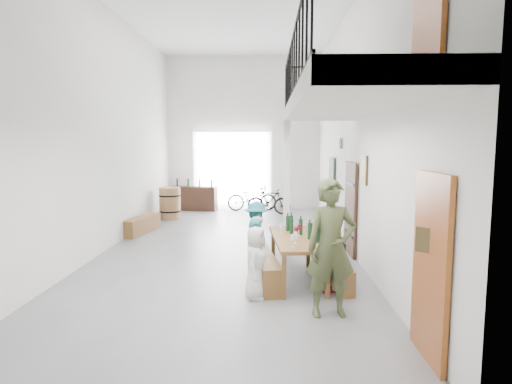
{
  "coord_description": "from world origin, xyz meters",
  "views": [
    {
      "loc": [
        0.91,
        -9.54,
        2.42
      ],
      "look_at": [
        0.65,
        -0.5,
        1.37
      ],
      "focal_mm": 30.0,
      "sensor_mm": 36.0,
      "label": 1
    }
  ],
  "objects_px": {
    "tasting_table": "(298,242)",
    "oak_barrel": "(170,203)",
    "host_standing": "(331,248)",
    "serving_counter": "(194,198)",
    "bicycle_near": "(252,198)",
    "side_bench": "(142,225)",
    "bench_inner": "(264,266)"
  },
  "relations": [
    {
      "from": "side_bench",
      "to": "bicycle_near",
      "type": "height_order",
      "value": "bicycle_near"
    },
    {
      "from": "bicycle_near",
      "to": "serving_counter",
      "type": "bearing_deg",
      "value": 80.44
    },
    {
      "from": "bicycle_near",
      "to": "host_standing",
      "type": "bearing_deg",
      "value": -179.31
    },
    {
      "from": "tasting_table",
      "to": "oak_barrel",
      "type": "height_order",
      "value": "oak_barrel"
    },
    {
      "from": "bench_inner",
      "to": "oak_barrel",
      "type": "relative_size",
      "value": 2.03
    },
    {
      "from": "tasting_table",
      "to": "bicycle_near",
      "type": "height_order",
      "value": "bicycle_near"
    },
    {
      "from": "bench_inner",
      "to": "oak_barrel",
      "type": "xyz_separation_m",
      "value": [
        -3.06,
        6.03,
        0.27
      ]
    },
    {
      "from": "oak_barrel",
      "to": "tasting_table",
      "type": "bearing_deg",
      "value": -59.16
    },
    {
      "from": "oak_barrel",
      "to": "bicycle_near",
      "type": "bearing_deg",
      "value": 34.21
    },
    {
      "from": "serving_counter",
      "to": "bicycle_near",
      "type": "xyz_separation_m",
      "value": [
        2.08,
        -0.05,
        0.03
      ]
    },
    {
      "from": "side_bench",
      "to": "bicycle_near",
      "type": "relative_size",
      "value": 0.9
    },
    {
      "from": "serving_counter",
      "to": "bicycle_near",
      "type": "height_order",
      "value": "bicycle_near"
    },
    {
      "from": "bench_inner",
      "to": "bicycle_near",
      "type": "height_order",
      "value": "bicycle_near"
    },
    {
      "from": "oak_barrel",
      "to": "bench_inner",
      "type": "bearing_deg",
      "value": -63.1
    },
    {
      "from": "side_bench",
      "to": "oak_barrel",
      "type": "distance_m",
      "value": 2.19
    },
    {
      "from": "oak_barrel",
      "to": "host_standing",
      "type": "distance_m",
      "value": 8.58
    },
    {
      "from": "bicycle_near",
      "to": "oak_barrel",
      "type": "bearing_deg",
      "value": 116.02
    },
    {
      "from": "bicycle_near",
      "to": "side_bench",
      "type": "bearing_deg",
      "value": 135.79
    },
    {
      "from": "oak_barrel",
      "to": "host_standing",
      "type": "xyz_separation_m",
      "value": [
        4.01,
        -7.58,
        0.46
      ]
    },
    {
      "from": "side_bench",
      "to": "host_standing",
      "type": "xyz_separation_m",
      "value": [
        4.28,
        -5.42,
        0.74
      ]
    },
    {
      "from": "bench_inner",
      "to": "serving_counter",
      "type": "bearing_deg",
      "value": 99.39
    },
    {
      "from": "bench_inner",
      "to": "serving_counter",
      "type": "relative_size",
      "value": 1.27
    },
    {
      "from": "tasting_table",
      "to": "oak_barrel",
      "type": "relative_size",
      "value": 2.04
    },
    {
      "from": "oak_barrel",
      "to": "host_standing",
      "type": "bearing_deg",
      "value": -62.13
    },
    {
      "from": "host_standing",
      "to": "tasting_table",
      "type": "bearing_deg",
      "value": 95.95
    },
    {
      "from": "bench_inner",
      "to": "host_standing",
      "type": "distance_m",
      "value": 1.96
    },
    {
      "from": "bench_inner",
      "to": "bicycle_near",
      "type": "relative_size",
      "value": 1.17
    },
    {
      "from": "tasting_table",
      "to": "oak_barrel",
      "type": "distance_m",
      "value": 7.12
    },
    {
      "from": "host_standing",
      "to": "serving_counter",
      "type": "bearing_deg",
      "value": 102.85
    },
    {
      "from": "bench_inner",
      "to": "side_bench",
      "type": "height_order",
      "value": "bench_inner"
    },
    {
      "from": "host_standing",
      "to": "bicycle_near",
      "type": "distance_m",
      "value": 9.44
    },
    {
      "from": "tasting_table",
      "to": "bicycle_near",
      "type": "xyz_separation_m",
      "value": [
        -1.09,
        7.84,
        -0.25
      ]
    }
  ]
}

